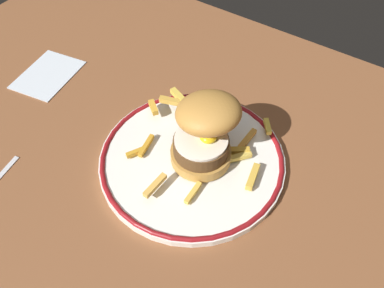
{
  "coord_description": "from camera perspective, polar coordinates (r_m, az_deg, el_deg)",
  "views": [
    {
      "loc": [
        19.49,
        -27.65,
        51.3
      ],
      "look_at": [
        -2.16,
        4.55,
        4.6
      ],
      "focal_mm": 37.63,
      "sensor_mm": 36.0,
      "label": 1
    }
  ],
  "objects": [
    {
      "name": "burger",
      "position": [
        0.59,
        1.83,
        1.97
      ],
      "size": [
        12.88,
        12.69,
        11.65
      ],
      "color": "#BA843A",
      "rests_on": "dinner_plate"
    },
    {
      "name": "ground_plane",
      "position": [
        0.63,
        -0.68,
        -7.33
      ],
      "size": [
        130.17,
        89.97,
        4.0
      ],
      "primitive_type": "cube",
      "color": "brown"
    },
    {
      "name": "fries_pile",
      "position": [
        0.64,
        1.3,
        0.48
      ],
      "size": [
        23.01,
        23.16,
        2.88
      ],
      "color": "gold",
      "rests_on": "dinner_plate"
    },
    {
      "name": "dinner_plate",
      "position": [
        0.64,
        0.0,
        -2.17
      ],
      "size": [
        29.3,
        29.3,
        1.6
      ],
      "color": "white",
      "rests_on": "ground_plane"
    },
    {
      "name": "napkin",
      "position": [
        0.84,
        -19.76,
        9.28
      ],
      "size": [
        11.31,
        13.89,
        0.4
      ],
      "primitive_type": "cube",
      "rotation": [
        0.0,
        0.0,
        0.17
      ],
      "color": "silver",
      "rests_on": "ground_plane"
    }
  ]
}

